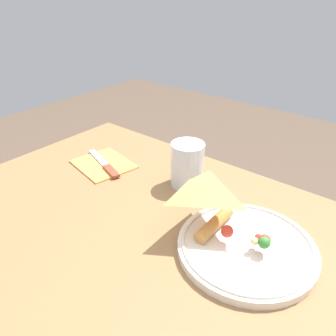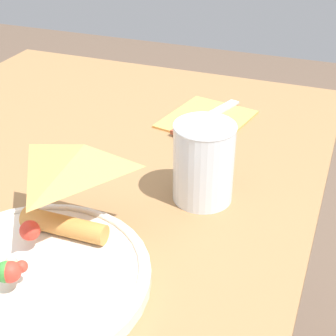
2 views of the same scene
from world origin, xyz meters
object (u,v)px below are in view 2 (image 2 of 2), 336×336
object	(u,v)px
milk_glass	(203,165)
napkin_folded	(207,119)
butter_knife	(204,118)
dining_table	(31,275)
plate_pizza	(34,272)

from	to	relation	value
milk_glass	napkin_folded	world-z (taller)	milk_glass
butter_knife	dining_table	bearing A→B (deg)	174.96
butter_knife	napkin_folded	bearing A→B (deg)	-0.00
napkin_folded	dining_table	bearing A→B (deg)	155.92
plate_pizza	butter_knife	bearing A→B (deg)	-6.58
plate_pizza	napkin_folded	xyz separation A→B (m)	(0.45, -0.05, -0.01)
plate_pizza	dining_table	bearing A→B (deg)	41.65
napkin_folded	plate_pizza	bearing A→B (deg)	173.19
milk_glass	plate_pizza	bearing A→B (deg)	151.45
dining_table	napkin_folded	xyz separation A→B (m)	(0.34, -0.15, 0.12)
plate_pizza	butter_knife	distance (m)	0.44
dining_table	plate_pizza	size ratio (longest dim) A/B	4.45
butter_knife	plate_pizza	bearing A→B (deg)	-167.42
milk_glass	butter_knife	bearing A→B (deg)	16.92
dining_table	milk_glass	xyz separation A→B (m)	(0.11, -0.22, 0.17)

